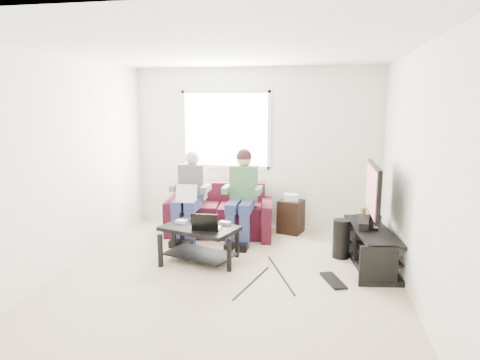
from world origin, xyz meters
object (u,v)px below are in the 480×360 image
(sofa, at_px, (220,215))
(tv, at_px, (373,192))
(end_table, at_px, (291,215))
(tv_stand, at_px, (371,249))
(coffee_table, at_px, (200,236))
(subwoofer, at_px, (341,239))

(sofa, xyz_separation_m, tv, (2.19, -0.86, 0.63))
(tv, distance_m, end_table, 1.68)
(sofa, relative_size, tv_stand, 1.18)
(tv, xyz_separation_m, end_table, (-1.09, 1.11, -0.65))
(coffee_table, xyz_separation_m, end_table, (1.08, 1.50, -0.07))
(sofa, xyz_separation_m, subwoofer, (1.83, -0.77, -0.04))
(coffee_table, bearing_deg, tv_stand, 7.68)
(sofa, height_order, tv_stand, sofa)
(coffee_table, xyz_separation_m, subwoofer, (1.81, 0.49, -0.09))
(tv_stand, bearing_deg, end_table, 132.03)
(coffee_table, height_order, end_table, end_table)
(sofa, relative_size, subwoofer, 3.36)
(coffee_table, relative_size, tv_stand, 0.73)
(sofa, height_order, coffee_table, sofa)
(sofa, bearing_deg, subwoofer, -22.81)
(tv_stand, xyz_separation_m, tv, (-0.00, 0.10, 0.72))
(coffee_table, bearing_deg, end_table, 54.34)
(subwoofer, bearing_deg, end_table, 125.77)
(sofa, bearing_deg, coffee_table, -88.99)
(tv_stand, distance_m, end_table, 1.63)
(tv_stand, bearing_deg, coffee_table, -172.32)
(sofa, distance_m, coffee_table, 1.26)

